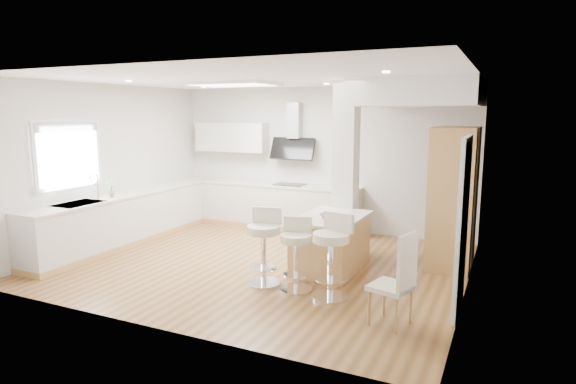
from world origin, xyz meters
The scene contains 18 objects.
ground centered at (0.00, 0.00, 0.00)m, with size 6.00×6.00×0.00m, color olive.
ceiling centered at (0.00, 0.00, 0.00)m, with size 6.00×5.00×0.02m, color white.
wall_back centered at (0.00, 2.50, 1.40)m, with size 6.00×0.04×2.80m, color beige.
wall_left centered at (-3.00, 0.00, 1.40)m, with size 0.04×5.00×2.80m, color beige.
wall_right centered at (3.00, 0.00, 1.40)m, with size 0.04×5.00×2.80m, color beige.
skylight centered at (-0.79, 0.60, 2.77)m, with size 4.10×2.10×0.06m.
window_left centered at (-2.96, -0.90, 1.69)m, with size 0.06×1.28×1.07m.
doorway_right centered at (2.97, -0.60, 1.00)m, with size 0.05×1.00×2.10m.
counter_left centered at (-2.70, 0.23, 0.46)m, with size 0.63×4.50×1.35m.
counter_back centered at (-0.91, 2.22, 0.70)m, with size 3.62×0.63×2.50m.
pillar centered at (1.05, 0.95, 1.40)m, with size 0.35×0.35×2.80m.
soffit centered at (2.10, 1.40, 2.60)m, with size 1.78×2.20×0.40m.
oven_column centered at (2.68, 1.23, 1.05)m, with size 0.63×1.21×2.10m.
peninsula centered at (1.10, 0.17, 0.41)m, with size 0.92×1.36×0.88m.
bar_stool_a centered at (0.48, -0.79, 0.58)m, with size 0.54×0.54×1.04m.
bar_stool_b centered at (0.97, -0.82, 0.54)m, with size 0.53×0.53×0.96m.
bar_stool_c centered at (1.48, -0.87, 0.60)m, with size 0.58×0.58×1.07m.
dining_chair centered at (2.42, -1.37, 0.57)m, with size 0.51×0.51×1.06m.
Camera 1 is at (3.41, -6.34, 2.31)m, focal length 30.00 mm.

